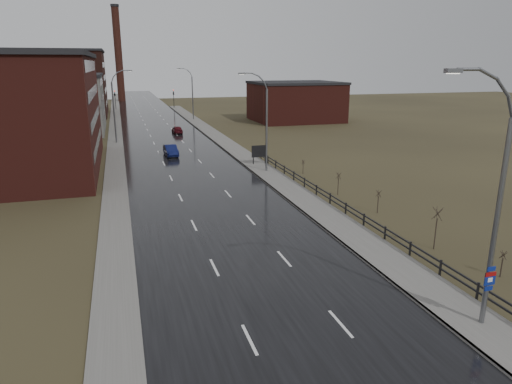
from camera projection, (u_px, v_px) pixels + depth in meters
road at (169, 143)px, 73.18m from camera, size 14.00×300.00×0.06m
sidewalk_right at (267, 173)px, 52.46m from camera, size 3.20×180.00×0.18m
curb_right at (255, 174)px, 52.04m from camera, size 0.16×180.00×0.18m
sidewalk_left at (115, 145)px, 70.92m from camera, size 2.40×260.00×0.12m
warehouse_mid at (57, 103)px, 83.43m from camera, size 16.32×20.40×10.50m
warehouse_far at (48, 83)px, 109.06m from camera, size 26.52×24.48×15.50m
building_right at (295, 101)px, 100.65m from camera, size 18.36×16.32×8.50m
smokestack at (118, 54)px, 150.37m from camera, size 2.70×2.70×30.70m
streetlight_main at (493, 207)px, 20.35m from camera, size 3.91×0.29×12.11m
streetlight_right_mid at (264, 122)px, 51.79m from camera, size 3.36×0.28×11.35m
streetlight_left at (116, 106)px, 71.33m from camera, size 3.36×0.28×11.35m
streetlight_right_far at (191, 94)px, 101.61m from camera, size 3.36×0.28×11.35m
guardrail at (350, 210)px, 37.36m from camera, size 0.10×53.05×1.10m
shrub_b at (502, 263)px, 26.88m from camera, size 0.40×0.42×1.67m
shrub_c at (436, 227)px, 30.80m from camera, size 0.70×0.74×2.99m
shrub_d at (378, 201)px, 38.45m from camera, size 0.48×0.51×2.02m
shrub_e at (338, 183)px, 43.80m from camera, size 0.53×0.56×2.25m
shrub_f at (303, 166)px, 52.34m from camera, size 0.40×0.42×1.66m
billboard at (259, 152)px, 56.54m from camera, size 2.04×0.17×2.52m
traffic_light_left at (115, 93)px, 125.10m from camera, size 0.58×2.73×5.30m
traffic_light_right at (173, 92)px, 129.49m from camera, size 0.58×2.73×5.30m
car_near at (171, 151)px, 62.48m from camera, size 1.77×4.57×1.49m
car_far at (177, 130)px, 82.79m from camera, size 1.73×4.05×1.36m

